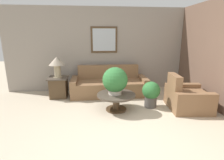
{
  "coord_description": "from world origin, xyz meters",
  "views": [
    {
      "loc": [
        -0.58,
        -2.59,
        1.77
      ],
      "look_at": [
        -0.1,
        1.96,
        0.58
      ],
      "focal_mm": 28.0,
      "sensor_mm": 36.0,
      "label": 1
    }
  ],
  "objects_px": {
    "potted_plant_floor": "(151,93)",
    "armchair": "(187,98)",
    "coffee_table": "(116,98)",
    "potted_plant_on_table": "(115,80)",
    "table_lamp": "(57,63)",
    "side_table": "(59,87)",
    "couch_main": "(109,85)"
  },
  "relations": [
    {
      "from": "coffee_table",
      "to": "side_table",
      "type": "xyz_separation_m",
      "value": [
        -1.54,
        1.07,
        0.01
      ]
    },
    {
      "from": "side_table",
      "to": "table_lamp",
      "type": "xyz_separation_m",
      "value": [
        0.0,
        0.0,
        0.7
      ]
    },
    {
      "from": "potted_plant_on_table",
      "to": "couch_main",
      "type": "bearing_deg",
      "value": 91.76
    },
    {
      "from": "potted_plant_floor",
      "to": "potted_plant_on_table",
      "type": "bearing_deg",
      "value": -174.36
    },
    {
      "from": "potted_plant_on_table",
      "to": "coffee_table",
      "type": "bearing_deg",
      "value": -15.16
    },
    {
      "from": "potted_plant_floor",
      "to": "coffee_table",
      "type": "bearing_deg",
      "value": -173.67
    },
    {
      "from": "couch_main",
      "to": "coffee_table",
      "type": "bearing_deg",
      "value": -86.83
    },
    {
      "from": "coffee_table",
      "to": "potted_plant_on_table",
      "type": "relative_size",
      "value": 1.42
    },
    {
      "from": "table_lamp",
      "to": "potted_plant_floor",
      "type": "xyz_separation_m",
      "value": [
        2.42,
        -0.97,
        -0.63
      ]
    },
    {
      "from": "armchair",
      "to": "potted_plant_on_table",
      "type": "distance_m",
      "value": 1.81
    },
    {
      "from": "couch_main",
      "to": "potted_plant_on_table",
      "type": "relative_size",
      "value": 3.49
    },
    {
      "from": "couch_main",
      "to": "armchair",
      "type": "bearing_deg",
      "value": -35.29
    },
    {
      "from": "armchair",
      "to": "side_table",
      "type": "relative_size",
      "value": 1.78
    },
    {
      "from": "side_table",
      "to": "potted_plant_floor",
      "type": "bearing_deg",
      "value": -21.83
    },
    {
      "from": "armchair",
      "to": "side_table",
      "type": "bearing_deg",
      "value": 76.28
    },
    {
      "from": "armchair",
      "to": "potted_plant_on_table",
      "type": "relative_size",
      "value": 1.64
    },
    {
      "from": "table_lamp",
      "to": "coffee_table",
      "type": "bearing_deg",
      "value": -34.76
    },
    {
      "from": "couch_main",
      "to": "armchair",
      "type": "distance_m",
      "value": 2.19
    },
    {
      "from": "armchair",
      "to": "coffee_table",
      "type": "relative_size",
      "value": 1.16
    },
    {
      "from": "table_lamp",
      "to": "potted_plant_on_table",
      "type": "distance_m",
      "value": 1.86
    },
    {
      "from": "table_lamp",
      "to": "potted_plant_floor",
      "type": "height_order",
      "value": "table_lamp"
    },
    {
      "from": "potted_plant_floor",
      "to": "armchair",
      "type": "bearing_deg",
      "value": -13.21
    },
    {
      "from": "couch_main",
      "to": "armchair",
      "type": "relative_size",
      "value": 2.13
    },
    {
      "from": "side_table",
      "to": "potted_plant_on_table",
      "type": "distance_m",
      "value": 1.9
    },
    {
      "from": "coffee_table",
      "to": "table_lamp",
      "type": "xyz_separation_m",
      "value": [
        -1.54,
        1.07,
        0.71
      ]
    },
    {
      "from": "table_lamp",
      "to": "potted_plant_floor",
      "type": "relative_size",
      "value": 0.9
    },
    {
      "from": "coffee_table",
      "to": "potted_plant_floor",
      "type": "relative_size",
      "value": 1.4
    },
    {
      "from": "potted_plant_on_table",
      "to": "potted_plant_floor",
      "type": "height_order",
      "value": "potted_plant_on_table"
    },
    {
      "from": "couch_main",
      "to": "potted_plant_floor",
      "type": "height_order",
      "value": "couch_main"
    },
    {
      "from": "armchair",
      "to": "table_lamp",
      "type": "relative_size",
      "value": 1.79
    },
    {
      "from": "couch_main",
      "to": "side_table",
      "type": "bearing_deg",
      "value": -176.24
    },
    {
      "from": "armchair",
      "to": "table_lamp",
      "type": "bearing_deg",
      "value": 76.28
    }
  ]
}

